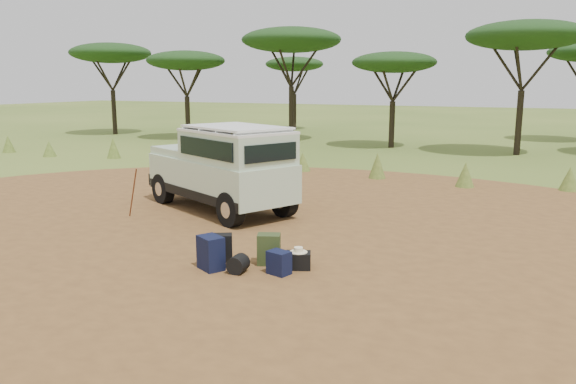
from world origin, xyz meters
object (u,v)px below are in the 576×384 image
at_px(safari_vehicle, 223,170).
at_px(backpack_black, 222,248).
at_px(hard_case, 298,261).
at_px(walking_staff, 133,193).
at_px(backpack_olive, 269,249).
at_px(duffel_navy, 279,263).
at_px(backpack_navy, 211,253).

relative_size(safari_vehicle, backpack_black, 9.53).
height_order(backpack_black, hard_case, backpack_black).
relative_size(walking_staff, backpack_olive, 2.34).
bearing_deg(backpack_black, hard_case, -22.29).
distance_m(backpack_olive, hard_case, 0.61).
height_order(backpack_black, backpack_olive, backpack_olive).
distance_m(walking_staff, backpack_black, 4.27).
relative_size(backpack_olive, duffel_navy, 1.37).
bearing_deg(duffel_navy, backpack_olive, 150.08).
height_order(safari_vehicle, backpack_black, safari_vehicle).
bearing_deg(backpack_navy, safari_vehicle, 147.12).
xyz_separation_m(backpack_black, backpack_navy, (0.08, -0.50, 0.05)).
bearing_deg(duffel_navy, walking_staff, 171.88).
relative_size(walking_staff, backpack_navy, 2.19).
relative_size(walking_staff, duffel_navy, 3.21).
distance_m(backpack_black, backpack_navy, 0.51).
distance_m(safari_vehicle, backpack_olive, 4.66).
relative_size(backpack_black, duffel_navy, 1.23).
relative_size(walking_staff, backpack_black, 2.61).
relative_size(backpack_black, backpack_navy, 0.84).
relative_size(walking_staff, hard_case, 3.08).
bearing_deg(walking_staff, duffel_navy, -90.58).
height_order(walking_staff, duffel_navy, walking_staff).
relative_size(backpack_black, hard_case, 1.18).
bearing_deg(hard_case, backpack_black, 164.90).
distance_m(duffel_navy, hard_case, 0.45).
xyz_separation_m(backpack_black, duffel_navy, (1.29, -0.22, -0.05)).
height_order(backpack_black, backpack_navy, backpack_navy).
bearing_deg(hard_case, walking_staff, 138.72).
height_order(backpack_navy, backpack_olive, backpack_navy).
distance_m(backpack_black, backpack_olive, 0.91).
bearing_deg(backpack_navy, backpack_black, 127.11).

